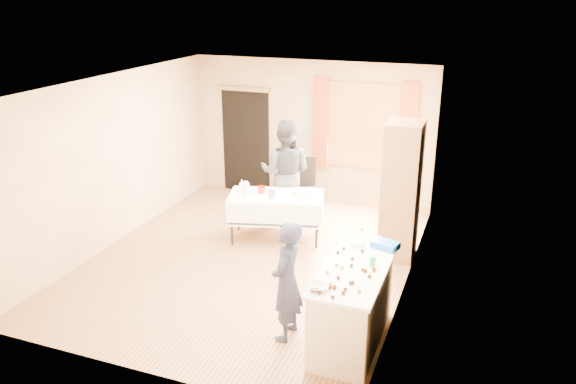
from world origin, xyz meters
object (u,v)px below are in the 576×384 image
at_px(cabinet, 401,191).
at_px(woman, 286,173).
at_px(girl, 287,281).
at_px(chair, 304,198).
at_px(counter, 352,307).
at_px(party_table, 276,213).

relative_size(cabinet, woman, 1.14).
bearing_deg(cabinet, girl, -108.00).
relative_size(chair, woman, 0.56).
distance_m(girl, woman, 3.33).
xyz_separation_m(counter, woman, (-1.91, 2.96, 0.45)).
relative_size(cabinet, girl, 1.44).
bearing_deg(woman, party_table, 91.16).
relative_size(counter, chair, 1.44).
distance_m(counter, girl, 0.78).
bearing_deg(woman, chair, -115.30).
distance_m(cabinet, counter, 2.44).
bearing_deg(chair, girl, -97.70).
relative_size(counter, party_table, 0.90).
xyz_separation_m(cabinet, chair, (-1.84, 1.07, -0.72)).
bearing_deg(party_table, cabinet, -13.32).
relative_size(cabinet, counter, 1.41).
distance_m(cabinet, chair, 2.24).
height_order(cabinet, woman, cabinet).
height_order(party_table, girl, girl).
bearing_deg(counter, chair, 116.73).
bearing_deg(girl, counter, 102.70).
bearing_deg(chair, counter, -86.79).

